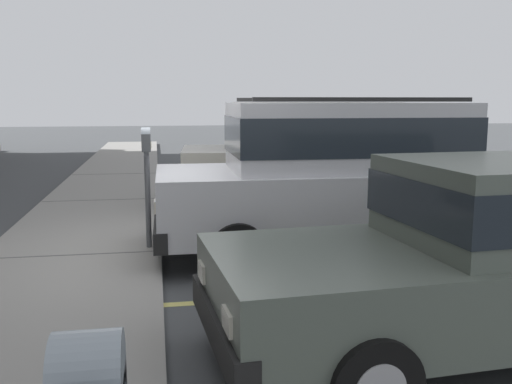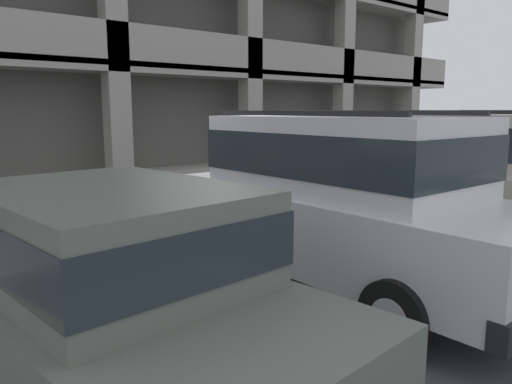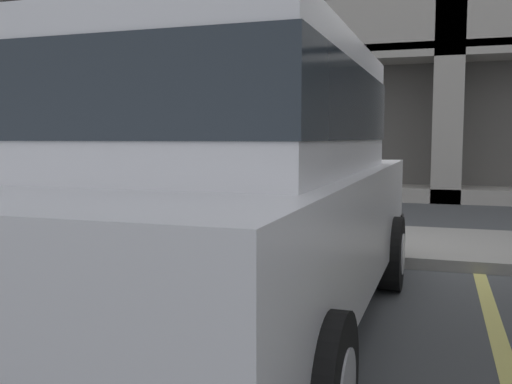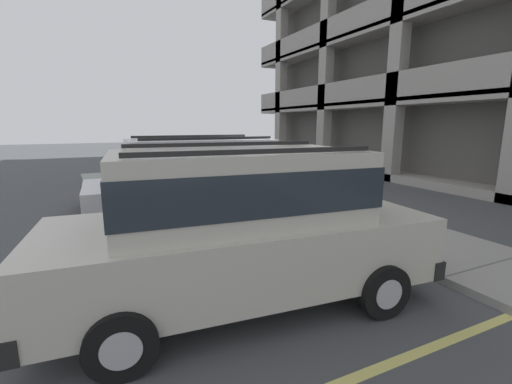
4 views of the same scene
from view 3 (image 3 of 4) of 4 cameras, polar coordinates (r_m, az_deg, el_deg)
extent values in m
cube|color=#444749|center=(6.08, 5.85, -7.94)|extent=(80.00, 80.00, 0.10)
cube|color=gray|center=(7.31, 7.99, -4.81)|extent=(40.00, 2.20, 0.12)
cube|color=#606060|center=(8.89, -18.35, -2.81)|extent=(0.03, 2.16, 0.00)
cube|color=#606060|center=(7.30, 7.99, -4.33)|extent=(0.03, 2.16, 0.00)
cube|color=#DBD16B|center=(5.41, -14.88, -9.22)|extent=(0.12, 4.80, 0.01)
cube|color=#DBD16B|center=(4.61, 22.70, -12.02)|extent=(0.12, 4.80, 0.01)
cube|color=silver|center=(3.95, -1.73, -3.65)|extent=(1.91, 4.73, 0.80)
cube|color=silver|center=(3.86, -2.02, 8.35)|extent=(1.66, 2.94, 0.84)
cube|color=#232B33|center=(3.86, -2.02, 8.66)|extent=(1.69, 2.96, 0.46)
cube|color=black|center=(6.19, 5.76, -2.99)|extent=(1.88, 0.19, 0.24)
cube|color=silver|center=(6.09, 11.14, 0.21)|extent=(0.24, 0.03, 0.14)
cube|color=silver|center=(6.34, 0.87, 0.52)|extent=(0.24, 0.03, 0.14)
cylinder|color=black|center=(5.24, 13.34, -5.99)|extent=(0.21, 0.66, 0.66)
cylinder|color=#B2B2B7|center=(5.24, 13.34, -5.99)|extent=(0.23, 0.37, 0.36)
cylinder|color=black|center=(5.68, -5.13, -4.96)|extent=(0.21, 0.66, 0.66)
cylinder|color=#B2B2B7|center=(5.68, -5.13, -4.96)|extent=(0.23, 0.37, 0.36)
cube|color=black|center=(3.73, 8.28, 15.52)|extent=(0.09, 2.62, 0.05)
cube|color=black|center=(4.20, -11.15, 14.32)|extent=(0.09, 2.62, 0.05)
cube|color=black|center=(7.23, -20.64, -2.33)|extent=(1.74, 0.28, 0.24)
cube|color=silver|center=(6.96, -16.90, -0.52)|extent=(0.24, 0.05, 0.14)
cube|color=silver|center=(7.56, -23.79, -0.30)|extent=(0.24, 0.05, 0.14)
cylinder|color=black|center=(6.14, -18.38, -4.73)|extent=(0.20, 0.61, 0.60)
cylinder|color=#B2B2B7|center=(6.14, -18.38, -4.73)|extent=(0.20, 0.34, 0.33)
cylinder|color=#595B60|center=(6.25, 8.66, -0.50)|extent=(0.07, 0.07, 1.19)
cube|color=#595B60|center=(6.22, 8.75, 5.23)|extent=(0.28, 0.06, 0.06)
cube|color=#424447|center=(6.24, 7.85, 6.53)|extent=(0.15, 0.11, 0.22)
cylinder|color=#9EA8B2|center=(6.24, 7.86, 7.54)|extent=(0.15, 0.11, 0.15)
cube|color=#B7B293|center=(6.18, 7.75, 6.19)|extent=(0.08, 0.01, 0.08)
cube|color=#424447|center=(6.21, 9.68, 6.51)|extent=(0.15, 0.11, 0.22)
cylinder|color=#9EA8B2|center=(6.21, 9.70, 7.53)|extent=(0.15, 0.11, 0.15)
cube|color=#B7B293|center=(6.15, 9.60, 6.17)|extent=(0.08, 0.01, 0.08)
cube|color=gray|center=(17.26, 18.26, 1.16)|extent=(32.00, 10.00, 0.30)
cube|color=gray|center=(17.31, 18.56, 11.11)|extent=(32.00, 10.00, 0.30)
cube|color=gray|center=(12.54, 18.91, 15.93)|extent=(32.00, 0.20, 1.10)
camera|label=1|loc=(10.27, -36.56, 7.95)|focal=40.00mm
camera|label=2|loc=(5.73, -73.06, 8.64)|focal=35.00mm
camera|label=4|loc=(6.06, 93.24, 8.52)|focal=24.00mm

